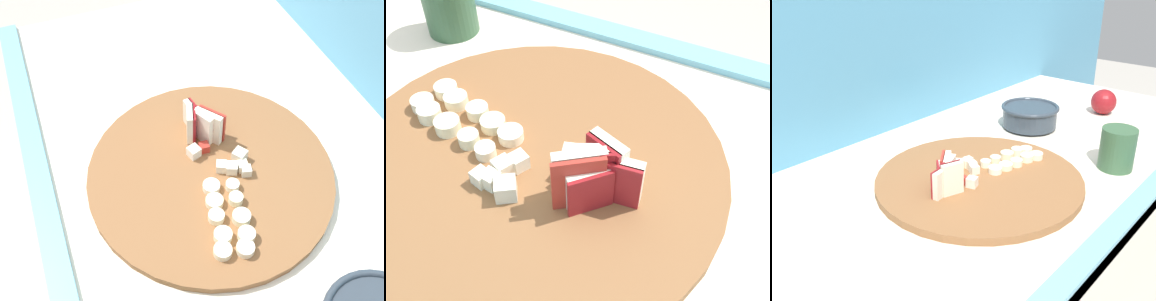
% 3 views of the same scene
% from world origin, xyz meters
% --- Properties ---
extents(cutting_board, '(0.42, 0.42, 0.02)m').
position_xyz_m(cutting_board, '(-0.14, -0.03, 0.91)').
color(cutting_board, brown).
rests_on(cutting_board, tiled_countertop).
extents(apple_wedge_fan, '(0.08, 0.07, 0.06)m').
position_xyz_m(apple_wedge_fan, '(-0.22, -0.02, 0.94)').
color(apple_wedge_fan, maroon).
rests_on(apple_wedge_fan, cutting_board).
extents(apple_dice_pile, '(0.09, 0.10, 0.02)m').
position_xyz_m(apple_dice_pile, '(-0.14, -0.00, 0.92)').
color(apple_dice_pile, '#EFE5CC').
rests_on(apple_dice_pile, cutting_board).
extents(banana_slice_rows, '(0.15, 0.09, 0.02)m').
position_xyz_m(banana_slice_rows, '(-0.04, -0.04, 0.92)').
color(banana_slice_rows, white).
rests_on(banana_slice_rows, cutting_board).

